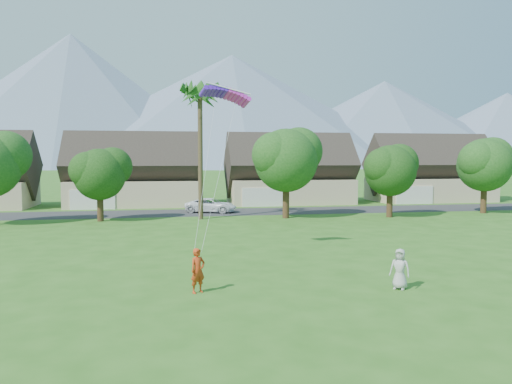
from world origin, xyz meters
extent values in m
plane|color=#2D6019|center=(0.00, 0.00, 0.00)|extent=(500.00, 500.00, 0.00)
cube|color=#2D2D30|center=(0.00, 34.00, 0.01)|extent=(90.00, 7.00, 0.01)
imported|color=#C03A15|center=(-3.69, 3.23, 0.96)|extent=(0.84, 0.75, 1.92)
imported|color=#B4B4B0|center=(5.06, 2.32, 0.89)|extent=(1.04, 0.99, 1.79)
imported|color=white|center=(-0.60, 34.00, 0.74)|extent=(5.82, 4.07, 1.48)
cone|color=slate|center=(-55.00, 260.00, 35.00)|extent=(190.00, 190.00, 70.00)
cone|color=slate|center=(30.00, 260.00, 31.00)|extent=(240.00, 240.00, 62.00)
cone|color=slate|center=(120.00, 260.00, 25.00)|extent=(200.00, 200.00, 50.00)
cone|color=slate|center=(200.00, 260.00, 22.50)|extent=(180.00, 180.00, 45.00)
cube|color=beige|center=(-9.00, 43.00, 1.50)|extent=(15.00, 8.00, 3.00)
cube|color=#382D28|center=(-9.00, 43.00, 4.79)|extent=(15.75, 8.15, 8.15)
cube|color=silver|center=(-13.20, 38.94, 1.10)|extent=(4.80, 0.12, 2.20)
cube|color=beige|center=(10.00, 43.00, 1.50)|extent=(15.00, 8.00, 3.00)
cube|color=#382D28|center=(10.00, 43.00, 4.79)|extent=(15.75, 8.15, 8.15)
cube|color=silver|center=(5.80, 38.94, 1.10)|extent=(4.80, 0.12, 2.20)
cube|color=beige|center=(29.00, 43.00, 1.50)|extent=(15.00, 8.00, 3.00)
cube|color=#382D28|center=(29.00, 43.00, 4.79)|extent=(15.75, 8.15, 8.15)
cube|color=silver|center=(24.80, 38.94, 1.10)|extent=(4.80, 0.12, 2.20)
cylinder|color=#47301C|center=(-11.00, 28.50, 1.09)|extent=(0.56, 0.56, 2.18)
sphere|color=#214916|center=(-11.00, 28.50, 4.22)|extent=(4.62, 4.62, 4.62)
cylinder|color=#47301C|center=(6.00, 28.00, 1.41)|extent=(0.62, 0.62, 2.82)
sphere|color=#214916|center=(6.00, 28.00, 5.46)|extent=(5.98, 5.98, 5.98)
cylinder|color=#47301C|center=(16.00, 27.00, 1.15)|extent=(0.58, 0.58, 2.30)
sphere|color=#214916|center=(16.00, 27.00, 4.46)|extent=(4.90, 4.90, 4.90)
cylinder|color=#47301C|center=(27.00, 28.50, 1.28)|extent=(0.60, 0.60, 2.56)
sphere|color=#214916|center=(27.00, 28.50, 4.96)|extent=(5.44, 5.44, 5.44)
cylinder|color=#4C3D26|center=(-2.00, 28.50, 6.00)|extent=(0.44, 0.44, 12.00)
sphere|color=#286021|center=(-2.00, 28.50, 12.30)|extent=(3.00, 3.00, 3.00)
cube|color=#551BCF|center=(-2.31, 10.76, 9.41)|extent=(1.53, 1.23, 0.50)
cube|color=#E42ACE|center=(-0.93, 10.76, 9.41)|extent=(1.53, 1.23, 0.50)
camera|label=1|loc=(-4.83, -17.81, 5.80)|focal=35.00mm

